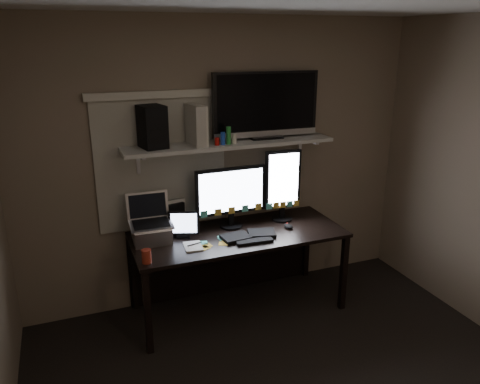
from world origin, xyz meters
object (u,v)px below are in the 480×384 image
keyboard (249,235)px  monitor_landscape (231,197)px  game_console (196,125)px  cup (147,256)px  mouse (288,226)px  speaker (152,127)px  tv (266,105)px  desk (233,246)px  monitor_portrait (283,185)px  laptop (151,220)px  tablet (183,224)px

keyboard → monitor_landscape: bearing=107.2°
game_console → cup: bearing=-147.4°
mouse → speaker: size_ratio=0.29×
cup → tv: 1.61m
cup → speaker: bearing=68.9°
desk → game_console: bearing=164.0°
game_console → monitor_portrait: bearing=-12.8°
desk → game_console: (-0.28, 0.08, 1.09)m
mouse → monitor_landscape: bearing=147.2°
mouse → laptop: bearing=165.5°
laptop → tv: tv is taller
monitor_landscape → tablet: 0.48m
desk → monitor_landscape: bearing=104.7°
tablet → speaker: (-0.19, 0.13, 0.80)m
tablet → game_console: 0.83m
tv → speaker: size_ratio=2.82×
monitor_landscape → cup: 0.95m
monitor_portrait → laptop: size_ratio=1.73×
keyboard → game_console: bearing=141.4°
speaker → tv: bearing=-10.0°
monitor_landscape → game_console: game_console is taller
tablet → laptop: (-0.27, -0.00, 0.08)m
tv → game_console: bearing=-175.0°
laptop → tv: (1.06, 0.15, 0.84)m
laptop → monitor_portrait: bearing=4.6°
desk → tv: 1.26m
mouse → game_console: size_ratio=0.30×
speaker → mouse: bearing=-25.5°
monitor_portrait → desk: bearing=-174.0°
game_console → keyboard: bearing=-51.4°
monitor_portrait → keyboard: bearing=-146.3°
monitor_portrait → cup: monitor_portrait is taller
desk → game_console: game_console is taller
desk → laptop: size_ratio=4.71×
monitor_portrait → game_console: 0.96m
tablet → mouse: bearing=10.1°
tablet → desk: bearing=23.5°
desk → monitor_portrait: size_ratio=2.73×
mouse → cup: bearing=-177.9°
monitor_portrait → keyboard: monitor_portrait is taller
desk → tv: (0.34, 0.12, 1.21)m
cup → laptop: bearing=73.1°
tv → monitor_portrait: bearing=-32.2°
monitor_landscape → speaker: (-0.63, 0.06, 0.64)m
desk → speaker: speaker is taller
speaker → game_console: bearing=-13.5°
tablet → speaker: size_ratio=0.77×
desk → keyboard: size_ratio=3.84×
desk → cup: size_ratio=17.38×
mouse → speaker: speaker is taller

